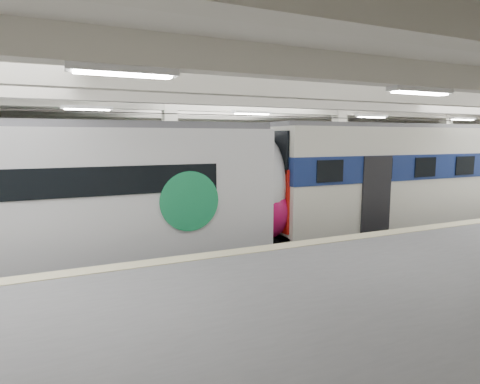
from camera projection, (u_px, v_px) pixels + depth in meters
name	position (u px, v px, depth m)	size (l,w,h in m)	color
station_hall	(305.00, 161.00, 12.41)	(36.00, 24.00, 5.75)	black
modern_emu	(101.00, 199.00, 11.71)	(13.73, 2.84, 4.43)	silver
older_rer	(412.00, 176.00, 16.76)	(13.70, 3.02, 4.51)	beige
far_train	(136.00, 174.00, 17.47)	(14.57, 3.04, 4.62)	silver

